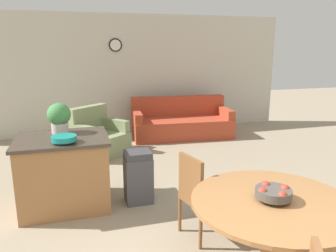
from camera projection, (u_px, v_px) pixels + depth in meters
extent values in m
cube|color=beige|center=(120.00, 75.00, 7.54)|extent=(8.00, 0.06, 2.70)
cylinder|color=black|center=(115.00, 45.00, 7.32)|extent=(0.30, 0.02, 0.30)
cylinder|color=white|center=(115.00, 45.00, 7.31)|extent=(0.24, 0.01, 0.24)
cylinder|color=#9E6B3D|center=(269.00, 243.00, 2.70)|extent=(0.13, 0.13, 0.70)
cylinder|color=#9E6B3D|center=(273.00, 202.00, 2.61)|extent=(1.31, 1.31, 0.03)
cylinder|color=brown|center=(208.00, 206.00, 3.74)|extent=(0.04, 0.04, 0.40)
cylinder|color=brown|center=(230.00, 221.00, 3.42)|extent=(0.04, 0.04, 0.40)
cylinder|color=brown|center=(180.00, 214.00, 3.55)|extent=(0.04, 0.04, 0.40)
cylinder|color=brown|center=(201.00, 231.00, 3.23)|extent=(0.04, 0.04, 0.40)
cube|color=brown|center=(205.00, 198.00, 3.43)|extent=(0.51, 0.51, 0.05)
cube|color=brown|center=(191.00, 179.00, 3.28)|extent=(0.13, 0.38, 0.46)
cylinder|color=#4C4742|center=(273.00, 199.00, 2.60)|extent=(0.11, 0.11, 0.03)
cylinder|color=#4C4742|center=(273.00, 193.00, 2.59)|extent=(0.29, 0.29, 0.07)
sphere|color=#B73323|center=(285.00, 189.00, 2.61)|extent=(0.08, 0.08, 0.08)
sphere|color=#B73323|center=(266.00, 186.00, 2.68)|extent=(0.08, 0.08, 0.08)
sphere|color=#B73323|center=(262.00, 192.00, 2.56)|extent=(0.08, 0.08, 0.08)
sphere|color=#B73323|center=(282.00, 196.00, 2.50)|extent=(0.08, 0.08, 0.08)
cube|color=#9E6B3D|center=(65.00, 174.00, 4.08)|extent=(1.03, 0.82, 0.86)
cube|color=#42382D|center=(62.00, 139.00, 3.97)|extent=(1.09, 0.88, 0.04)
cylinder|color=teal|center=(64.00, 142.00, 3.73)|extent=(0.10, 0.10, 0.02)
cylinder|color=teal|center=(64.00, 138.00, 3.72)|extent=(0.28, 0.28, 0.06)
cylinder|color=beige|center=(60.00, 128.00, 4.15)|extent=(0.21, 0.21, 0.13)
sphere|color=#478E4C|center=(59.00, 114.00, 4.11)|extent=(0.29, 0.29, 0.29)
cube|color=#47474C|center=(138.00, 180.00, 4.23)|extent=(0.34, 0.31, 0.60)
cube|color=#3C3C41|center=(138.00, 155.00, 4.15)|extent=(0.33, 0.30, 0.08)
cube|color=#B24228|center=(182.00, 127.00, 7.35)|extent=(2.24, 1.16, 0.42)
cube|color=#B24228|center=(178.00, 106.00, 7.62)|extent=(2.18, 0.40, 0.44)
cube|color=#B24228|center=(137.00, 125.00, 7.14)|extent=(0.23, 0.91, 0.62)
cube|color=#B24228|center=(224.00, 121.00, 7.52)|extent=(0.23, 0.91, 0.62)
cube|color=gray|center=(101.00, 144.00, 6.13)|extent=(1.15, 1.14, 0.40)
cube|color=gray|center=(88.00, 119.00, 6.20)|extent=(0.76, 0.66, 0.48)
cube|color=gray|center=(86.00, 143.00, 5.82)|extent=(0.56, 0.66, 0.62)
cube|color=gray|center=(114.00, 134.00, 6.38)|extent=(0.56, 0.66, 0.62)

